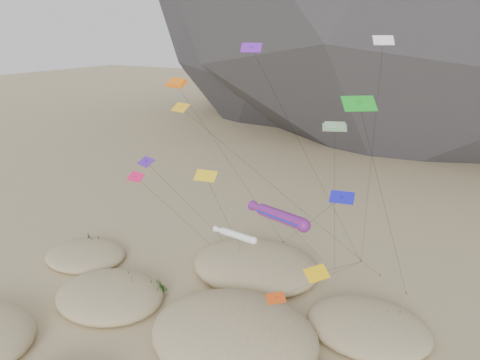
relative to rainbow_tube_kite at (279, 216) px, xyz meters
name	(u,v)px	position (x,y,z in m)	size (l,w,h in m)	color
dunes	(198,329)	(-4.88, -7.19, -10.08)	(50.64, 37.98, 4.51)	#CCB789
dune_grass	(192,329)	(-5.36, -7.56, -10.01)	(43.45, 29.12, 1.51)	black
kite_stakes	(298,258)	(-2.75, 12.16, -10.71)	(24.53, 6.07, 0.30)	#3F2D1E
rainbow_tube_kite	(279,216)	(0.00, 0.00, 0.00)	(8.23, 15.57, 11.85)	red
white_tube_kite	(236,235)	(-3.91, -1.65, -2.25)	(8.29, 11.97, 9.19)	white
orange_parafoil	(178,85)	(-12.06, 0.72, 11.62)	(7.96, 15.09, 23.24)	orange
multi_parafoil	(335,129)	(3.59, 4.17, 8.14)	(2.74, 9.06, 19.66)	orange
delta_kites	(262,158)	(-1.75, -0.36, 5.64)	(28.16, 23.22, 27.39)	#4C1B9E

